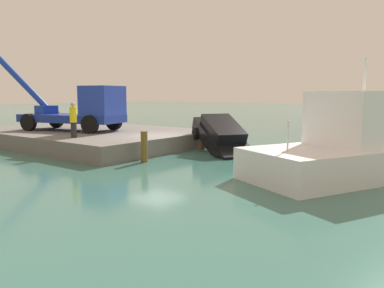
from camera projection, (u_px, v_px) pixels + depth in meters
The scene contains 7 objects.
ground at pixel (157, 151), 20.05m from camera, with size 200.00×200.00×0.00m, color #386B60.
dock at pixel (89, 136), 23.42m from camera, with size 13.58×9.11×0.83m, color slate.
crane_truck at pixel (81, 109), 22.39m from camera, with size 8.38×4.61×5.21m.
dock_worker at pixel (73, 120), 18.91m from camera, with size 0.34×0.34×1.74m.
salvaged_car at pixel (223, 138), 19.53m from camera, with size 4.55×3.79×2.62m.
piling_near at pixel (144, 147), 16.84m from camera, with size 0.30×0.30×1.36m, color brown.
piling_mid at pixel (202, 138), 20.58m from camera, with size 0.32×0.32×1.30m, color brown.
Camera 1 is at (13.55, -14.59, 2.96)m, focal length 36.05 mm.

